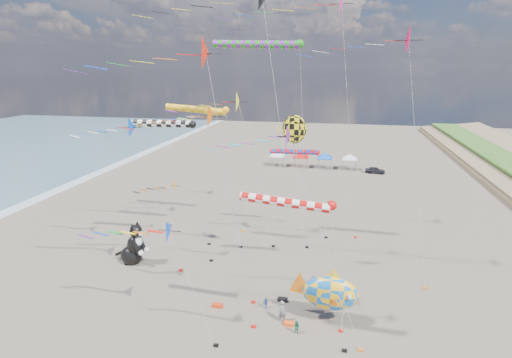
{
  "coord_description": "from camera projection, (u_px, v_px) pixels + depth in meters",
  "views": [
    {
      "loc": [
        6.81,
        -21.95,
        20.37
      ],
      "look_at": [
        -0.4,
        12.0,
        10.62
      ],
      "focal_mm": 28.0,
      "sensor_mm": 36.0,
      "label": 1
    }
  ],
  "objects": [
    {
      "name": "angelfish_kite",
      "position": [
        292.0,
        131.0,
        36.7
      ],
      "size": [
        3.74,
        3.02,
        16.18
      ],
      "color": "yellow",
      "rests_on": "ground"
    },
    {
      "name": "delta_kite_0",
      "position": [
        403.0,
        42.0,
        32.8
      ],
      "size": [
        12.35,
        2.58,
        23.92
      ],
      "color": "#E80944",
      "rests_on": "ground"
    },
    {
      "name": "delta_kite_1",
      "position": [
        240.0,
        104.0,
        43.23
      ],
      "size": [
        11.45,
        2.62,
        18.04
      ],
      "color": "#FAFF20",
      "rests_on": "ground"
    },
    {
      "name": "delta_kite_8",
      "position": [
        193.0,
        119.0,
        32.31
      ],
      "size": [
        11.6,
        2.1,
        17.7
      ],
      "color": "#E9580B",
      "rests_on": "ground"
    },
    {
      "name": "delta_kite_4",
      "position": [
        324.0,
        6.0,
        43.15
      ],
      "size": [
        17.36,
        2.91,
        28.5
      ],
      "color": "#E2228A",
      "rests_on": "ground"
    },
    {
      "name": "kite_bag_0",
      "position": [
        316.0,
        279.0,
        39.44
      ],
      "size": [
        0.9,
        0.44,
        0.3
      ],
      "primitive_type": "cube",
      "color": "#1418CE",
      "rests_on": "ground"
    },
    {
      "name": "delta_kite_9",
      "position": [
        155.0,
        240.0,
        28.79
      ],
      "size": [
        10.67,
        2.01,
        9.68
      ],
      "color": "blue",
      "rests_on": "ground"
    },
    {
      "name": "child_blue",
      "position": [
        266.0,
        303.0,
        34.83
      ],
      "size": [
        0.63,
        0.6,
        1.05
      ],
      "primitive_type": "imported",
      "rotation": [
        0.0,
        0.0,
        0.72
      ],
      "color": "#2E52B0",
      "rests_on": "ground"
    },
    {
      "name": "person_adult",
      "position": [
        282.0,
        312.0,
        32.88
      ],
      "size": [
        0.81,
        0.67,
        1.89
      ],
      "primitive_type": "imported",
      "rotation": [
        0.0,
        0.0,
        0.37
      ],
      "color": "slate",
      "rests_on": "ground"
    },
    {
      "name": "kite_bag_2",
      "position": [
        283.0,
        300.0,
        35.99
      ],
      "size": [
        0.9,
        0.44,
        0.3
      ],
      "primitive_type": "cube",
      "color": "black",
      "rests_on": "ground"
    },
    {
      "name": "windsock_1",
      "position": [
        199.0,
        110.0,
        43.33
      ],
      "size": [
        8.44,
        0.77,
        16.33
      ],
      "color": "#FFA215",
      "rests_on": "ground"
    },
    {
      "name": "delta_kite_10",
      "position": [
        123.0,
        130.0,
        38.45
      ],
      "size": [
        11.14,
        2.12,
        15.85
      ],
      "color": "blue",
      "rests_on": "ground"
    },
    {
      "name": "child_green",
      "position": [
        297.0,
        328.0,
        31.43
      ],
      "size": [
        0.68,
        0.62,
        1.15
      ],
      "primitive_type": "imported",
      "rotation": [
        0.0,
        0.0,
        -0.4
      ],
      "color": "#1E794C",
      "rests_on": "ground"
    },
    {
      "name": "kite_bag_1",
      "position": [
        289.0,
        324.0,
        32.59
      ],
      "size": [
        0.9,
        0.44,
        0.3
      ],
      "primitive_type": "cube",
      "color": "#F74714",
      "rests_on": "ground"
    },
    {
      "name": "delta_kite_6",
      "position": [
        295.0,
        142.0,
        26.52
      ],
      "size": [
        10.16,
        1.8,
        16.87
      ],
      "color": "#7E1F98",
      "rests_on": "ground"
    },
    {
      "name": "parked_car",
      "position": [
        375.0,
        170.0,
        79.17
      ],
      "size": [
        3.94,
        1.78,
        1.31
      ],
      "primitive_type": "imported",
      "rotation": [
        0.0,
        0.0,
        1.51
      ],
      "color": "#26262D",
      "rests_on": "ground"
    },
    {
      "name": "windsock_4",
      "position": [
        166.0,
        124.0,
        40.29
      ],
      "size": [
        8.14,
        0.76,
        15.25
      ],
      "color": "black",
      "rests_on": "ground"
    },
    {
      "name": "kite_bag_3",
      "position": [
        217.0,
        305.0,
        35.09
      ],
      "size": [
        0.9,
        0.44,
        0.3
      ],
      "primitive_type": "cube",
      "color": "red",
      "rests_on": "ground"
    },
    {
      "name": "delta_kite_3",
      "position": [
        216.0,
        116.0,
        47.82
      ],
      "size": [
        8.39,
        1.87,
        16.02
      ],
      "color": "#0BACCD",
      "rests_on": "ground"
    },
    {
      "name": "cat_inflatable",
      "position": [
        133.0,
        243.0,
        42.35
      ],
      "size": [
        3.87,
        2.49,
        4.83
      ],
      "primitive_type": null,
      "rotation": [
        0.0,
        0.0,
        -0.21
      ],
      "color": "black",
      "rests_on": "ground"
    },
    {
      "name": "windsock_2",
      "position": [
        290.0,
        204.0,
        27.4
      ],
      "size": [
        8.03,
        0.68,
        11.75
      ],
      "color": "red",
      "rests_on": "ground"
    },
    {
      "name": "fish_inflatable",
      "position": [
        330.0,
        293.0,
        32.26
      ],
      "size": [
        6.07,
        2.69,
        5.07
      ],
      "color": "blue",
      "rests_on": "ground"
    },
    {
      "name": "delta_kite_7",
      "position": [
        202.0,
        58.0,
        27.41
      ],
      "size": [
        12.53,
        2.42,
        22.54
      ],
      "color": "red",
      "rests_on": "ground"
    },
    {
      "name": "windsock_0",
      "position": [
        296.0,
        153.0,
        47.25
      ],
      "size": [
        7.32,
        0.61,
        11.01
      ],
      "color": "red",
      "rests_on": "ground"
    },
    {
      "name": "tent_row",
      "position": [
        313.0,
        153.0,
        82.89
      ],
      "size": [
        19.2,
        4.2,
        3.8
      ],
      "color": "white",
      "rests_on": "ground"
    },
    {
      "name": "delta_kite_2",
      "position": [
        166.0,
        189.0,
        46.72
      ],
      "size": [
        9.28,
        1.54,
        7.8
      ],
      "color": "orange",
      "rests_on": "ground"
    },
    {
      "name": "windsock_3",
      "position": [
        260.0,
        45.0,
        41.65
      ],
      "size": [
        10.93,
        0.89,
        23.11
      ],
      "color": "#198818",
      "rests_on": "ground"
    }
  ]
}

